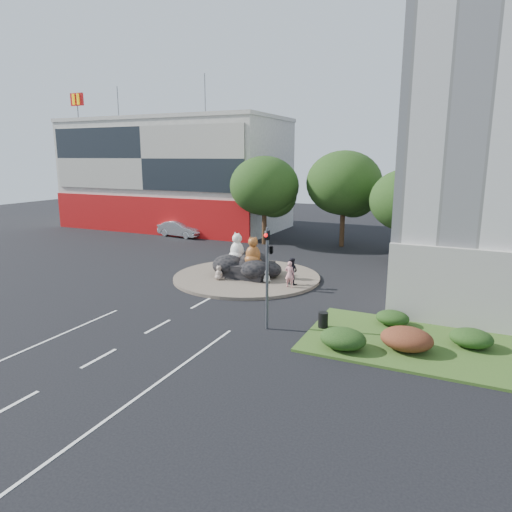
{
  "coord_description": "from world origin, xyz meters",
  "views": [
    {
      "loc": [
        13.33,
        -17.2,
        8.22
      ],
      "look_at": [
        1.39,
        8.53,
        2.0
      ],
      "focal_mm": 32.0,
      "sensor_mm": 36.0,
      "label": 1
    }
  ],
  "objects_px": {
    "cat_tabby": "(253,250)",
    "pedestrian_dark": "(292,271)",
    "kitten_white": "(267,276)",
    "litter_bin": "(323,320)",
    "cat_white": "(237,246)",
    "pedestrian_pink": "(290,274)",
    "parked_car": "(180,229)",
    "kitten_calico": "(219,272)"
  },
  "relations": [
    {
      "from": "kitten_calico",
      "to": "pedestrian_pink",
      "type": "relative_size",
      "value": 0.59
    },
    {
      "from": "pedestrian_dark",
      "to": "litter_bin",
      "type": "xyz_separation_m",
      "value": [
        3.97,
        -6.23,
        -0.58
      ]
    },
    {
      "from": "kitten_white",
      "to": "litter_bin",
      "type": "xyz_separation_m",
      "value": [
        5.58,
        -5.98,
        -0.11
      ]
    },
    {
      "from": "kitten_white",
      "to": "litter_bin",
      "type": "height_order",
      "value": "kitten_white"
    },
    {
      "from": "cat_tabby",
      "to": "kitten_calico",
      "type": "bearing_deg",
      "value": -155.42
    },
    {
      "from": "kitten_calico",
      "to": "pedestrian_pink",
      "type": "distance_m",
      "value": 4.92
    },
    {
      "from": "cat_white",
      "to": "parked_car",
      "type": "distance_m",
      "value": 17.18
    },
    {
      "from": "kitten_calico",
      "to": "pedestrian_dark",
      "type": "distance_m",
      "value": 4.89
    },
    {
      "from": "kitten_calico",
      "to": "kitten_white",
      "type": "xyz_separation_m",
      "value": [
        3.16,
        0.7,
        -0.09
      ]
    },
    {
      "from": "pedestrian_pink",
      "to": "parked_car",
      "type": "distance_m",
      "value": 21.83
    },
    {
      "from": "pedestrian_pink",
      "to": "parked_car",
      "type": "relative_size",
      "value": 0.33
    },
    {
      "from": "kitten_calico",
      "to": "parked_car",
      "type": "relative_size",
      "value": 0.2
    },
    {
      "from": "cat_tabby",
      "to": "kitten_calico",
      "type": "distance_m",
      "value": 2.73
    },
    {
      "from": "pedestrian_pink",
      "to": "parked_car",
      "type": "bearing_deg",
      "value": -40.42
    },
    {
      "from": "kitten_calico",
      "to": "parked_car",
      "type": "xyz_separation_m",
      "value": [
        -12.32,
        13.69,
        0.13
      ]
    },
    {
      "from": "parked_car",
      "to": "kitten_calico",
      "type": "bearing_deg",
      "value": -130.7
    },
    {
      "from": "cat_white",
      "to": "pedestrian_dark",
      "type": "xyz_separation_m",
      "value": [
        4.48,
        -1.14,
        -1.03
      ]
    },
    {
      "from": "pedestrian_pink",
      "to": "parked_car",
      "type": "xyz_separation_m",
      "value": [
        -17.22,
        13.41,
        -0.2
      ]
    },
    {
      "from": "cat_white",
      "to": "pedestrian_dark",
      "type": "height_order",
      "value": "cat_white"
    },
    {
      "from": "pedestrian_dark",
      "to": "pedestrian_pink",
      "type": "bearing_deg",
      "value": 112.62
    },
    {
      "from": "cat_white",
      "to": "litter_bin",
      "type": "height_order",
      "value": "cat_white"
    },
    {
      "from": "kitten_calico",
      "to": "pedestrian_pink",
      "type": "bearing_deg",
      "value": 3.8
    },
    {
      "from": "pedestrian_pink",
      "to": "pedestrian_dark",
      "type": "xyz_separation_m",
      "value": [
        -0.12,
        0.68,
        0.04
      ]
    },
    {
      "from": "kitten_white",
      "to": "pedestrian_dark",
      "type": "distance_m",
      "value": 1.7
    },
    {
      "from": "parked_car",
      "to": "litter_bin",
      "type": "bearing_deg",
      "value": -124.69
    },
    {
      "from": "pedestrian_pink",
      "to": "litter_bin",
      "type": "bearing_deg",
      "value": 122.15
    },
    {
      "from": "pedestrian_dark",
      "to": "parked_car",
      "type": "height_order",
      "value": "pedestrian_dark"
    },
    {
      "from": "kitten_white",
      "to": "litter_bin",
      "type": "bearing_deg",
      "value": -85.67
    },
    {
      "from": "parked_car",
      "to": "litter_bin",
      "type": "xyz_separation_m",
      "value": [
        21.06,
        -18.97,
        -0.33
      ]
    },
    {
      "from": "cat_tabby",
      "to": "litter_bin",
      "type": "distance_m",
      "value": 9.87
    },
    {
      "from": "kitten_calico",
      "to": "pedestrian_pink",
      "type": "xyz_separation_m",
      "value": [
        4.9,
        0.28,
        0.34
      ]
    },
    {
      "from": "parked_car",
      "to": "cat_white",
      "type": "bearing_deg",
      "value": -125.26
    },
    {
      "from": "cat_tabby",
      "to": "pedestrian_dark",
      "type": "relative_size",
      "value": 1.1
    },
    {
      "from": "kitten_calico",
      "to": "kitten_white",
      "type": "height_order",
      "value": "kitten_calico"
    },
    {
      "from": "cat_white",
      "to": "kitten_calico",
      "type": "bearing_deg",
      "value": -76.09
    },
    {
      "from": "cat_tabby",
      "to": "kitten_calico",
      "type": "height_order",
      "value": "cat_tabby"
    },
    {
      "from": "kitten_white",
      "to": "cat_white",
      "type": "bearing_deg",
      "value": 115.26
    },
    {
      "from": "cat_white",
      "to": "pedestrian_dark",
      "type": "distance_m",
      "value": 4.74
    },
    {
      "from": "cat_white",
      "to": "parked_car",
      "type": "xyz_separation_m",
      "value": [
        -12.62,
        11.59,
        -1.28
      ]
    },
    {
      "from": "cat_white",
      "to": "pedestrian_pink",
      "type": "distance_m",
      "value": 5.07
    },
    {
      "from": "kitten_white",
      "to": "litter_bin",
      "type": "relative_size",
      "value": 1.09
    },
    {
      "from": "kitten_calico",
      "to": "pedestrian_dark",
      "type": "height_order",
      "value": "pedestrian_dark"
    }
  ]
}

